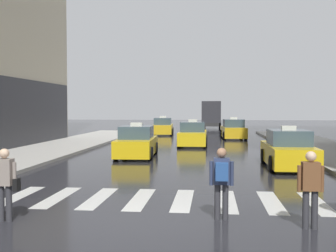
{
  "coord_description": "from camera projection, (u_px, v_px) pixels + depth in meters",
  "views": [
    {
      "loc": [
        1.37,
        -8.24,
        2.55
      ],
      "look_at": [
        -0.35,
        8.0,
        1.84
      ],
      "focal_mm": 43.82,
      "sensor_mm": 36.0,
      "label": 1
    }
  ],
  "objects": [
    {
      "name": "crosswalk_markings",
      "position": [
        162.0,
        199.0,
        11.42
      ],
      "size": [
        11.3,
        2.8,
        0.01
      ],
      "color": "silver",
      "rests_on": "ground"
    },
    {
      "name": "taxi_fifth",
      "position": [
        163.0,
        127.0,
        39.23
      ],
      "size": [
        2.12,
        4.63,
        1.8
      ],
      "color": "gold",
      "rests_on": "ground"
    },
    {
      "name": "ground_plane",
      "position": [
        144.0,
        232.0,
        8.44
      ],
      "size": [
        160.0,
        160.0,
        0.0
      ],
      "primitive_type": "plane",
      "color": "#26262B"
    },
    {
      "name": "taxi_lead",
      "position": [
        288.0,
        151.0,
        17.58
      ],
      "size": [
        1.94,
        4.54,
        1.8
      ],
      "color": "yellow",
      "rests_on": "ground"
    },
    {
      "name": "taxi_third",
      "position": [
        193.0,
        135.0,
        27.7
      ],
      "size": [
        1.95,
        4.55,
        1.8
      ],
      "color": "yellow",
      "rests_on": "ground"
    },
    {
      "name": "taxi_fourth",
      "position": [
        233.0,
        130.0,
        34.22
      ],
      "size": [
        2.11,
        4.62,
        1.8
      ],
      "color": "gold",
      "rests_on": "ground"
    },
    {
      "name": "pedestrian_plain_coat",
      "position": [
        311.0,
        185.0,
        8.61
      ],
      "size": [
        0.55,
        0.24,
        1.65
      ],
      "color": "#333338",
      "rests_on": "ground"
    },
    {
      "name": "pedestrian_with_handbag",
      "position": [
        5.0,
        180.0,
        9.18
      ],
      "size": [
        0.6,
        0.24,
        1.65
      ],
      "color": "#333338",
      "rests_on": "ground"
    },
    {
      "name": "pedestrian_with_backpack",
      "position": [
        222.0,
        178.0,
        9.28
      ],
      "size": [
        0.55,
        0.43,
        1.65
      ],
      "color": "#333338",
      "rests_on": "ground"
    },
    {
      "name": "taxi_second",
      "position": [
        137.0,
        143.0,
        21.38
      ],
      "size": [
        2.08,
        4.61,
        1.8
      ],
      "color": "yellow",
      "rests_on": "ground"
    },
    {
      "name": "box_truck",
      "position": [
        212.0,
        114.0,
        50.02
      ],
      "size": [
        2.38,
        7.58,
        3.35
      ],
      "color": "#2D2D2D",
      "rests_on": "ground"
    }
  ]
}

